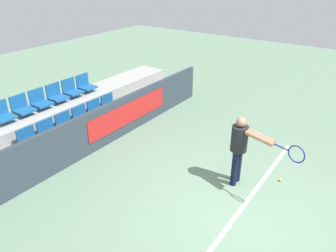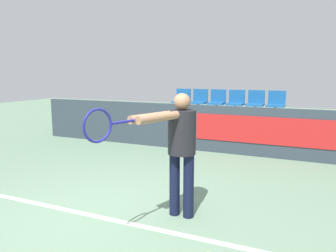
# 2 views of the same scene
# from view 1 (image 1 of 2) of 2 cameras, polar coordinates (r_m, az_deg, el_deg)

# --- Properties ---
(ground_plane) EXTENTS (30.00, 30.00, 0.00)m
(ground_plane) POSITION_cam_1_polar(r_m,az_deg,el_deg) (6.52, 13.00, -14.28)
(ground_plane) COLOR slate
(court_baseline) EXTENTS (5.92, 0.08, 0.01)m
(court_baseline) POSITION_cam_1_polar(r_m,az_deg,el_deg) (6.54, 12.50, -14.07)
(court_baseline) COLOR white
(court_baseline) RESTS_ON ground
(barrier_wall) EXTENTS (9.10, 0.14, 1.05)m
(barrier_wall) POSITION_cam_1_polar(r_m,az_deg,el_deg) (8.19, -12.67, -0.79)
(barrier_wall) COLOR #2D3842
(barrier_wall) RESTS_ON ground
(bleacher_tier_front) EXTENTS (8.70, 0.95, 0.41)m
(bleacher_tier_front) POSITION_cam_1_polar(r_m,az_deg,el_deg) (8.70, -15.11, -1.77)
(bleacher_tier_front) COLOR #9E9E99
(bleacher_tier_front) RESTS_ON ground
(bleacher_tier_middle) EXTENTS (8.70, 0.95, 0.82)m
(bleacher_tier_middle) POSITION_cam_1_polar(r_m,az_deg,el_deg) (9.31, -19.09, 0.98)
(bleacher_tier_middle) COLOR #9E9E99
(bleacher_tier_middle) RESTS_ON ground
(stadium_chair_0) EXTENTS (0.43, 0.43, 0.50)m
(stadium_chair_0) POSITION_cam_1_polar(r_m,az_deg,el_deg) (7.98, -22.93, -2.41)
(stadium_chair_0) COLOR #333333
(stadium_chair_0) RESTS_ON bleacher_tier_front
(stadium_chair_1) EXTENTS (0.43, 0.43, 0.50)m
(stadium_chair_1) POSITION_cam_1_polar(r_m,az_deg,el_deg) (8.21, -20.01, -1.04)
(stadium_chair_1) COLOR #333333
(stadium_chair_1) RESTS_ON bleacher_tier_front
(stadium_chair_2) EXTENTS (0.43, 0.43, 0.50)m
(stadium_chair_2) POSITION_cam_1_polar(r_m,az_deg,el_deg) (8.47, -17.26, 0.25)
(stadium_chair_2) COLOR #333333
(stadium_chair_2) RESTS_ON bleacher_tier_front
(stadium_chair_3) EXTENTS (0.43, 0.43, 0.50)m
(stadium_chair_3) POSITION_cam_1_polar(r_m,az_deg,el_deg) (8.75, -14.69, 1.46)
(stadium_chair_3) COLOR #333333
(stadium_chair_3) RESTS_ON bleacher_tier_front
(stadium_chair_4) EXTENTS (0.43, 0.43, 0.50)m
(stadium_chair_4) POSITION_cam_1_polar(r_m,az_deg,el_deg) (9.06, -12.28, 2.59)
(stadium_chair_4) COLOR #333333
(stadium_chair_4) RESTS_ON bleacher_tier_front
(stadium_chair_5) EXTENTS (0.43, 0.43, 0.50)m
(stadium_chair_5) POSITION_cam_1_polar(r_m,az_deg,el_deg) (9.38, -10.02, 3.65)
(stadium_chair_5) COLOR #333333
(stadium_chair_5) RESTS_ON bleacher_tier_front
(stadium_chair_6) EXTENTS (0.43, 0.43, 0.50)m
(stadium_chair_6) POSITION_cam_1_polar(r_m,az_deg,el_deg) (8.58, -26.91, 1.83)
(stadium_chair_6) COLOR #333333
(stadium_chair_6) RESTS_ON bleacher_tier_middle
(stadium_chair_7) EXTENTS (0.43, 0.43, 0.50)m
(stadium_chair_7) POSITION_cam_1_polar(r_m,az_deg,el_deg) (8.80, -24.08, 3.00)
(stadium_chair_7) COLOR #333333
(stadium_chair_7) RESTS_ON bleacher_tier_middle
(stadium_chair_8) EXTENTS (0.43, 0.43, 0.50)m
(stadium_chair_8) POSITION_cam_1_polar(r_m,az_deg,el_deg) (9.04, -21.40, 4.11)
(stadium_chair_8) COLOR #333333
(stadium_chair_8) RESTS_ON bleacher_tier_middle
(stadium_chair_9) EXTENTS (0.43, 0.43, 0.50)m
(stadium_chair_9) POSITION_cam_1_polar(r_m,az_deg,el_deg) (9.31, -18.85, 5.14)
(stadium_chair_9) COLOR #333333
(stadium_chair_9) RESTS_ON bleacher_tier_middle
(stadium_chair_10) EXTENTS (0.43, 0.43, 0.50)m
(stadium_chair_10) POSITION_cam_1_polar(r_m,az_deg,el_deg) (9.59, -16.44, 6.11)
(stadium_chair_10) COLOR #333333
(stadium_chair_10) RESTS_ON bleacher_tier_middle
(stadium_chair_11) EXTENTS (0.43, 0.43, 0.50)m
(stadium_chair_11) POSITION_cam_1_polar(r_m,az_deg,el_deg) (9.90, -14.17, 7.01)
(stadium_chair_11) COLOR #333333
(stadium_chair_11) RESTS_ON bleacher_tier_middle
(tennis_player) EXTENTS (0.58, 1.50, 1.53)m
(tennis_player) POSITION_cam_1_polar(r_m,az_deg,el_deg) (6.68, 12.73, -3.23)
(tennis_player) COLOR black
(tennis_player) RESTS_ON ground
(tennis_ball) EXTENTS (0.07, 0.07, 0.07)m
(tennis_ball) POSITION_cam_1_polar(r_m,az_deg,el_deg) (7.49, 18.99, -8.88)
(tennis_ball) COLOR #CCDB33
(tennis_ball) RESTS_ON ground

